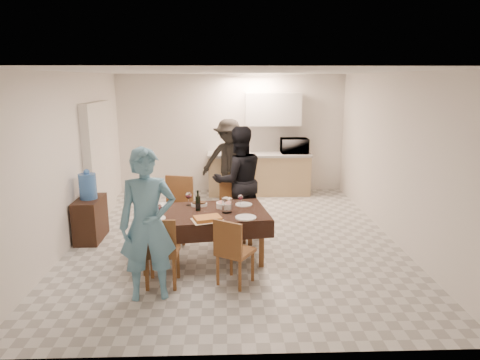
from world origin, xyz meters
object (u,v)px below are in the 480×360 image
(savoury_tart, at_px, (208,219))
(person_near, at_px, (148,225))
(console, at_px, (91,219))
(microwave, at_px, (294,146))
(water_pitcher, at_px, (227,205))
(wine_bottle, at_px, (198,201))
(dining_table, at_px, (202,214))
(water_jug, at_px, (88,186))
(person_kitchen, at_px, (229,160))
(person_far, at_px, (239,181))

(savoury_tart, bearing_deg, person_near, -134.13)
(console, xyz_separation_m, microwave, (3.65, 2.67, 0.74))
(savoury_tart, height_order, person_near, person_near)
(console, height_order, person_near, person_near)
(water_pitcher, relative_size, microwave, 0.35)
(wine_bottle, distance_m, savoury_tart, 0.47)
(wine_bottle, xyz_separation_m, person_near, (-0.50, -1.10, 0.04))
(dining_table, bearing_deg, wine_bottle, 127.02)
(water_jug, distance_m, person_kitchen, 3.13)
(dining_table, height_order, savoury_tart, savoury_tart)
(console, bearing_deg, savoury_tart, -32.42)
(person_near, height_order, person_far, person_far)
(dining_table, relative_size, water_jug, 4.84)
(savoury_tart, relative_size, microwave, 0.68)
(microwave, bearing_deg, wine_bottle, 61.19)
(savoury_tart, xyz_separation_m, person_near, (-0.65, -0.67, 0.16))
(console, height_order, person_kitchen, person_kitchen)
(console, distance_m, water_jug, 0.54)
(wine_bottle, relative_size, person_far, 0.16)
(console, distance_m, wine_bottle, 1.99)
(person_near, xyz_separation_m, person_far, (1.10, 2.10, 0.00))
(water_pitcher, xyz_separation_m, person_kitchen, (0.06, 3.10, 0.04))
(console, xyz_separation_m, savoury_tart, (1.90, -1.21, 0.39))
(wine_bottle, distance_m, water_pitcher, 0.41)
(water_jug, xyz_separation_m, microwave, (3.65, 2.67, 0.20))
(water_jug, bearing_deg, dining_table, -24.68)
(water_pitcher, bearing_deg, microwave, 67.13)
(dining_table, xyz_separation_m, microwave, (1.84, 3.50, 0.40))
(dining_table, bearing_deg, person_far, 54.38)
(console, xyz_separation_m, person_far, (2.35, 0.22, 0.55))
(savoury_tart, bearing_deg, person_kitchen, 84.78)
(water_jug, bearing_deg, person_far, 5.37)
(person_far, bearing_deg, dining_table, 46.11)
(wine_bottle, relative_size, microwave, 0.50)
(microwave, height_order, person_near, person_near)
(water_pitcher, xyz_separation_m, microwave, (1.49, 3.55, 0.27))
(water_pitcher, height_order, person_kitchen, person_kitchen)
(water_pitcher, distance_m, microwave, 3.86)
(dining_table, height_order, person_far, person_far)
(dining_table, distance_m, wine_bottle, 0.19)
(dining_table, xyz_separation_m, water_pitcher, (0.35, -0.05, 0.14))
(dining_table, relative_size, wine_bottle, 6.59)
(water_jug, relative_size, person_far, 0.22)
(console, bearing_deg, person_kitchen, 45.01)
(water_jug, xyz_separation_m, savoury_tart, (1.90, -1.21, -0.14))
(wine_bottle, height_order, person_kitchen, person_kitchen)
(dining_table, height_order, person_kitchen, person_kitchen)
(microwave, height_order, person_kitchen, person_kitchen)
(water_jug, height_order, wine_bottle, water_jug)
(water_jug, bearing_deg, water_pitcher, -22.20)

